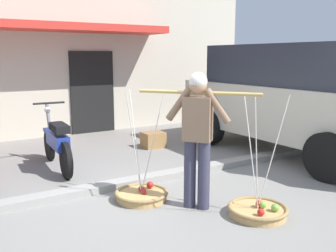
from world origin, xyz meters
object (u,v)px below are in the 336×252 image
object	(u,v)px
fruit_basket_right_side	(258,210)
fruit_basket_left_side	(142,194)
parked_truck	(297,96)
fruit_vendor	(197,132)
wooden_crate	(153,140)
motorcycle_second_in_row	(57,143)

from	to	relation	value
fruit_basket_right_side	fruit_basket_left_side	bearing A→B (deg)	128.59
fruit_basket_left_side	parked_truck	distance (m)	3.91
fruit_vendor	wooden_crate	distance (m)	3.36
fruit_vendor	fruit_basket_right_side	size ratio (longest dim) A/B	1.17
motorcycle_second_in_row	wooden_crate	world-z (taller)	motorcycle_second_in_row
fruit_vendor	wooden_crate	world-z (taller)	fruit_vendor
fruit_vendor	parked_truck	size ratio (longest dim) A/B	0.35
fruit_vendor	fruit_basket_right_side	bearing A→B (deg)	-51.34
fruit_basket_left_side	parked_truck	xyz separation A→B (m)	(3.71, 0.65, 1.06)
fruit_vendor	wooden_crate	xyz separation A→B (m)	(1.09, 3.08, -0.82)
fruit_vendor	fruit_basket_left_side	distance (m)	1.18
motorcycle_second_in_row	wooden_crate	bearing A→B (deg)	13.51
fruit_basket_right_side	motorcycle_second_in_row	size ratio (longest dim) A/B	0.80
fruit_basket_right_side	wooden_crate	distance (m)	3.72
fruit_basket_right_side	parked_truck	xyz separation A→B (m)	(2.76, 1.83, 1.06)
motorcycle_second_in_row	parked_truck	bearing A→B (deg)	-17.26
fruit_vendor	motorcycle_second_in_row	size ratio (longest dim) A/B	0.93
fruit_vendor	motorcycle_second_in_row	xyz separation A→B (m)	(-1.04, 2.57, -0.52)
fruit_basket_right_side	motorcycle_second_in_row	xyz separation A→B (m)	(-1.51, 3.16, 0.38)
fruit_basket_left_side	motorcycle_second_in_row	bearing A→B (deg)	105.99
parked_truck	fruit_basket_right_side	bearing A→B (deg)	-146.40
fruit_basket_right_side	wooden_crate	world-z (taller)	fruit_basket_right_side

